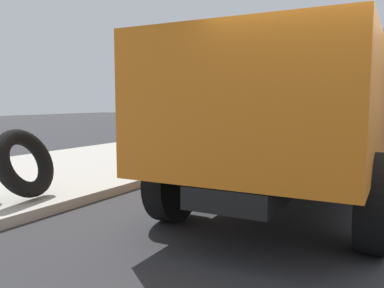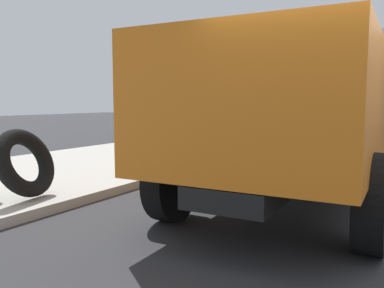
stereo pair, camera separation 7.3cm
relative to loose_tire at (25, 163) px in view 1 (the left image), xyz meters
The scene contains 4 objects.
ground_plane 4.72m from the loose_tire, 84.42° to the right, with size 80.00×80.00×0.00m, color #2D2D30.
loose_tire is the anchor object (origin of this frame).
stop_sign 3.20m from the loose_tire, ahead, with size 0.76×0.08×2.33m.
dump_truck_orange 4.75m from the loose_tire, 47.80° to the right, with size 7.08×3.00×3.00m.
Camera 1 is at (-4.35, -0.54, 1.64)m, focal length 37.12 mm.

